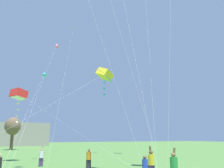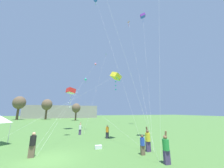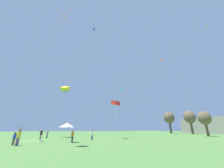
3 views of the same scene
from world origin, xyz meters
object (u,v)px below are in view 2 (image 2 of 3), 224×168
(person_blue_shirt, at_px, (142,144))
(kite_blue_diamond_1, at_px, (96,0))
(person_black_shirt, at_px, (33,144))
(kite_cyan_diamond_2, at_px, (85,79))
(person_white_shirt, at_px, (80,128))
(kite_green_delta_0, at_px, (106,56))
(cooler_box, at_px, (98,147))
(kite_pink_diamond_8, at_px, (95,64))
(kite_yellow_box_3, at_px, (116,76))
(person_green_shirt, at_px, (166,148))
(person_yellow_shirt, at_px, (148,139))
(kite_purple_box_9, at_px, (143,16))
(kite_orange_delta_5, at_px, (129,23))
(kite_red_box_6, at_px, (71,91))
(person_orange_shirt, at_px, (107,131))

(person_blue_shirt, relative_size, kite_blue_diamond_1, 0.06)
(person_black_shirt, bearing_deg, kite_cyan_diamond_2, -160.47)
(person_white_shirt, xyz_separation_m, person_blue_shirt, (4.51, -10.42, -0.08))
(kite_green_delta_0, bearing_deg, kite_blue_diamond_1, -106.88)
(cooler_box, bearing_deg, kite_cyan_diamond_2, 92.71)
(kite_pink_diamond_8, bearing_deg, kite_yellow_box_3, -90.29)
(person_green_shirt, xyz_separation_m, person_yellow_shirt, (0.25, 2.64, -0.01))
(person_yellow_shirt, bearing_deg, person_blue_shirt, 79.93)
(person_blue_shirt, distance_m, kite_green_delta_0, 42.14)
(person_yellow_shirt, distance_m, kite_purple_box_9, 32.47)
(cooler_box, relative_size, person_green_shirt, 0.30)
(person_blue_shirt, relative_size, kite_pink_diamond_8, 0.06)
(person_blue_shirt, xyz_separation_m, person_green_shirt, (0.62, -2.02, 0.19))
(kite_orange_delta_5, xyz_separation_m, kite_red_box_6, (-13.92, -2.30, -20.28))
(cooler_box, distance_m, person_black_shirt, 5.32)
(cooler_box, bearing_deg, person_yellow_shirt, -26.82)
(cooler_box, relative_size, kite_green_delta_0, 0.02)
(person_yellow_shirt, distance_m, kite_yellow_box_3, 8.11)
(person_green_shirt, bearing_deg, person_white_shirt, 160.56)
(person_white_shirt, distance_m, person_blue_shirt, 11.35)
(kite_green_delta_0, relative_size, kite_red_box_6, 1.63)
(kite_yellow_box_3, height_order, kite_orange_delta_5, kite_orange_delta_5)
(person_green_shirt, relative_size, kite_red_box_6, 0.13)
(kite_blue_diamond_1, bearing_deg, kite_cyan_diamond_2, 96.35)
(kite_green_delta_0, distance_m, kite_blue_diamond_1, 26.16)
(cooler_box, relative_size, person_black_shirt, 0.35)
(person_black_shirt, relative_size, person_orange_shirt, 1.11)
(person_yellow_shirt, height_order, kite_purple_box_9, kite_purple_box_9)
(person_blue_shirt, relative_size, kite_purple_box_9, 0.05)
(kite_green_delta_0, bearing_deg, person_blue_shirt, -97.64)
(kite_blue_diamond_1, bearing_deg, kite_red_box_6, 118.51)
(person_blue_shirt, xyz_separation_m, kite_purple_box_9, (10.39, 15.46, 27.44))
(kite_orange_delta_5, relative_size, kite_red_box_6, 1.77)
(person_blue_shirt, xyz_separation_m, kite_yellow_box_3, (-0.64, 4.91, 6.90))
(kite_purple_box_9, bearing_deg, cooler_box, -136.37)
(kite_blue_diamond_1, bearing_deg, person_green_shirt, -72.62)
(person_black_shirt, bearing_deg, kite_yellow_box_3, 149.35)
(kite_yellow_box_3, height_order, kite_red_box_6, kite_yellow_box_3)
(kite_yellow_box_3, bearing_deg, person_yellow_shirt, -70.63)
(kite_green_delta_0, distance_m, kite_red_box_6, 27.74)
(person_green_shirt, distance_m, kite_yellow_box_3, 9.72)
(person_blue_shirt, relative_size, kite_cyan_diamond_2, 0.10)
(person_black_shirt, height_order, person_orange_shirt, person_black_shirt)
(person_yellow_shirt, relative_size, kite_red_box_6, 0.13)
(cooler_box, height_order, kite_orange_delta_5, kite_orange_delta_5)
(person_orange_shirt, xyz_separation_m, kite_yellow_box_3, (0.59, -1.91, 6.83))
(cooler_box, bearing_deg, kite_pink_diamond_8, 83.60)
(kite_yellow_box_3, distance_m, kite_red_box_6, 12.42)
(person_black_shirt, bearing_deg, kite_red_box_6, -150.42)
(kite_red_box_6, bearing_deg, cooler_box, -75.69)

